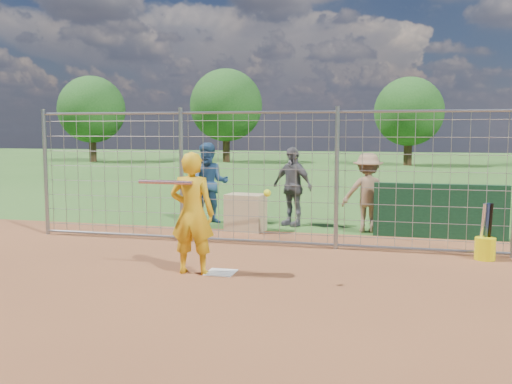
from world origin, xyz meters
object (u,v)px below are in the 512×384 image
(bystander_c, at_px, (368,193))
(bystander_a, at_px, (209,183))
(batter, at_px, (192,213))
(bystander_b, at_px, (292,186))
(bucket_with_bats, at_px, (485,245))
(equipment_bin, at_px, (246,213))

(bystander_c, bearing_deg, bystander_a, -12.71)
(bystander_a, bearing_deg, bystander_c, -16.53)
(batter, relative_size, bystander_a, 0.99)
(batter, bearing_deg, bystander_a, -77.57)
(bystander_c, bearing_deg, bystander_b, -21.95)
(bucket_with_bats, bearing_deg, equipment_bin, 160.07)
(bucket_with_bats, bearing_deg, bystander_a, 156.47)
(bystander_a, relative_size, equipment_bin, 2.35)
(bystander_a, bearing_deg, batter, -86.24)
(batter, bearing_deg, bystander_b, -101.13)
(bystander_b, xyz_separation_m, bystander_c, (1.72, -0.42, -0.05))
(equipment_bin, height_order, bucket_with_bats, bucket_with_bats)
(batter, relative_size, bystander_b, 1.03)
(bucket_with_bats, bearing_deg, bystander_c, 133.21)
(bystander_b, bearing_deg, batter, -70.42)
(batter, bearing_deg, bystander_c, -122.15)
(bystander_b, relative_size, bucket_with_bats, 1.85)
(bystander_a, height_order, bystander_c, bystander_a)
(batter, distance_m, bystander_c, 4.90)
(bystander_b, xyz_separation_m, equipment_bin, (-0.84, -0.95, -0.50))
(batter, relative_size, equipment_bin, 2.32)
(bucket_with_bats, bearing_deg, batter, -154.86)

